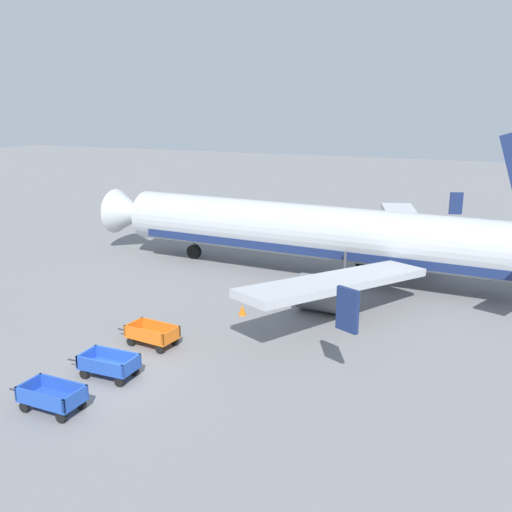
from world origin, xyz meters
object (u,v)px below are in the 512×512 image
baggage_cart_nearest (52,397)px  baggage_cart_third_in_row (152,334)px  traffic_cone_near_plane (135,333)px  baggage_cart_second_in_row (109,365)px  traffic_cone_mid_apron (242,310)px  airplane (335,235)px

baggage_cart_nearest → baggage_cart_third_in_row: same height
baggage_cart_third_in_row → traffic_cone_near_plane: bearing=166.0°
baggage_cart_nearest → baggage_cart_second_in_row: size_ratio=1.00×
baggage_cart_third_in_row → traffic_cone_mid_apron: size_ratio=6.09×
baggage_cart_nearest → baggage_cart_third_in_row: size_ratio=0.99×
airplane → baggage_cart_nearest: bearing=-103.3°
baggage_cart_nearest → baggage_cart_third_in_row: (0.08, 7.00, 0.00)m
baggage_cart_nearest → traffic_cone_mid_apron: 13.01m
traffic_cone_near_plane → traffic_cone_mid_apron: traffic_cone_near_plane is taller
baggage_cart_nearest → airplane: bearing=76.7°
baggage_cart_nearest → baggage_cart_second_in_row: same height
baggage_cart_nearest → traffic_cone_mid_apron: (2.40, 12.78, -0.31)m
airplane → traffic_cone_mid_apron: size_ratio=63.43×
airplane → baggage_cart_third_in_row: airplane is taller
baggage_cart_third_in_row → traffic_cone_near_plane: size_ratio=4.94×
airplane → baggage_cart_second_in_row: (-4.94, -18.68, -2.45)m
baggage_cart_second_in_row → traffic_cone_near_plane: bearing=109.9°
airplane → baggage_cart_second_in_row: 19.48m
baggage_cart_second_in_row → baggage_cart_third_in_row: same height
traffic_cone_near_plane → airplane: bearing=66.4°
traffic_cone_near_plane → traffic_cone_mid_apron: bearing=56.5°
baggage_cart_second_in_row → baggage_cart_nearest: bearing=-94.3°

